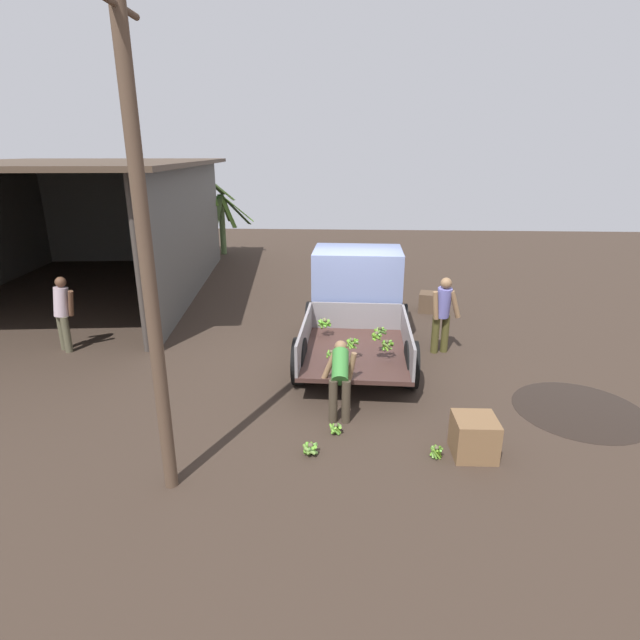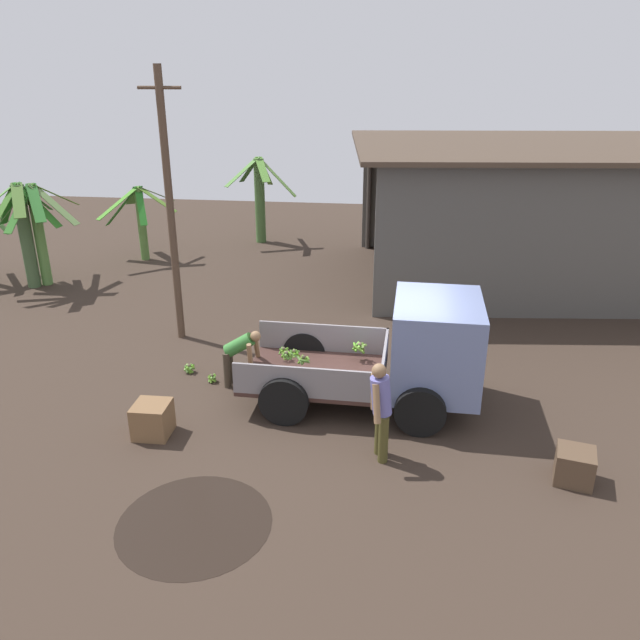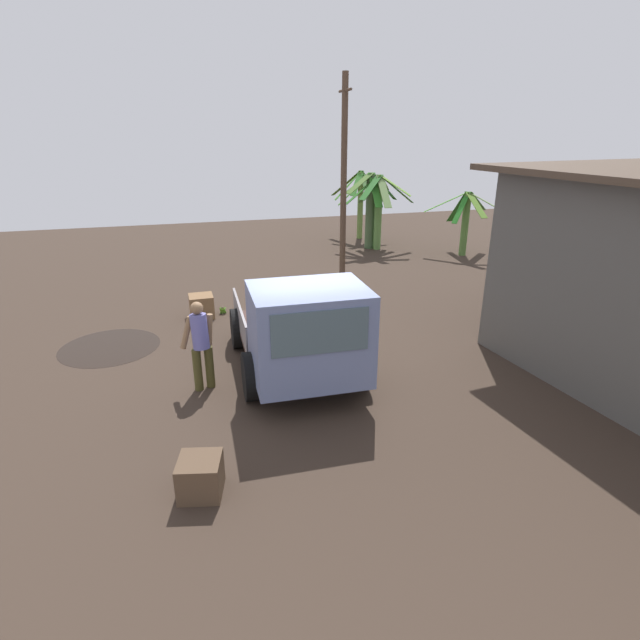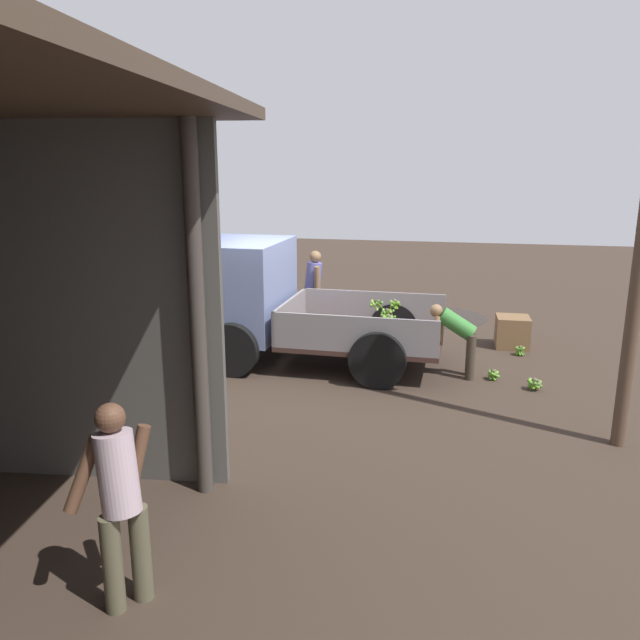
{
  "view_description": "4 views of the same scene",
  "coord_description": "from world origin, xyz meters",
  "px_view_note": "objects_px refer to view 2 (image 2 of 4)",
  "views": [
    {
      "loc": [
        -10.03,
        0.02,
        4.14
      ],
      "look_at": [
        -1.16,
        0.5,
        1.13
      ],
      "focal_mm": 28.0,
      "sensor_mm": 36.0,
      "label": 1
    },
    {
      "loc": [
        0.27,
        -10.58,
        5.85
      ],
      "look_at": [
        -1.12,
        0.18,
        1.44
      ],
      "focal_mm": 35.0,
      "sensor_mm": 36.0,
      "label": 2
    },
    {
      "loc": [
        8.69,
        -2.22,
        4.53
      ],
      "look_at": [
        0.18,
        0.2,
        1.14
      ],
      "focal_mm": 28.0,
      "sensor_mm": 36.0,
      "label": 3
    },
    {
      "loc": [
        -2.52,
        9.89,
        3.35
      ],
      "look_at": [
        -0.61,
        0.78,
        1.0
      ],
      "focal_mm": 35.0,
      "sensor_mm": 36.0,
      "label": 4
    }
  ],
  "objects_px": {
    "utility_pole": "(170,208)",
    "person_bystander_near_shed": "(381,260)",
    "person_foreground_visitor": "(380,407)",
    "banana_bunch_on_ground_2": "(189,368)",
    "banana_bunch_on_ground_1": "(212,378)",
    "wooden_crate_0": "(152,419)",
    "banana_bunch_on_ground_0": "(159,413)",
    "wooden_crate_1": "(574,466)",
    "cargo_truck": "(415,351)",
    "person_worker_loading": "(239,353)"
  },
  "relations": [
    {
      "from": "utility_pole",
      "to": "wooden_crate_0",
      "type": "bearing_deg",
      "value": -77.4
    },
    {
      "from": "cargo_truck",
      "to": "wooden_crate_0",
      "type": "xyz_separation_m",
      "value": [
        -4.4,
        -1.62,
        -0.81
      ]
    },
    {
      "from": "person_worker_loading",
      "to": "banana_bunch_on_ground_2",
      "type": "height_order",
      "value": "person_worker_loading"
    },
    {
      "from": "person_foreground_visitor",
      "to": "banana_bunch_on_ground_0",
      "type": "distance_m",
      "value": 4.11
    },
    {
      "from": "person_bystander_near_shed",
      "to": "banana_bunch_on_ground_1",
      "type": "bearing_deg",
      "value": -78.76
    },
    {
      "from": "utility_pole",
      "to": "banana_bunch_on_ground_0",
      "type": "height_order",
      "value": "utility_pole"
    },
    {
      "from": "utility_pole",
      "to": "person_bystander_near_shed",
      "type": "relative_size",
      "value": 3.61
    },
    {
      "from": "wooden_crate_0",
      "to": "wooden_crate_1",
      "type": "height_order",
      "value": "wooden_crate_0"
    },
    {
      "from": "utility_pole",
      "to": "wooden_crate_1",
      "type": "bearing_deg",
      "value": -30.28
    },
    {
      "from": "person_foreground_visitor",
      "to": "person_worker_loading",
      "type": "height_order",
      "value": "person_foreground_visitor"
    },
    {
      "from": "banana_bunch_on_ground_0",
      "to": "cargo_truck",
      "type": "bearing_deg",
      "value": 13.49
    },
    {
      "from": "cargo_truck",
      "to": "person_worker_loading",
      "type": "bearing_deg",
      "value": 176.12
    },
    {
      "from": "wooden_crate_0",
      "to": "person_bystander_near_shed",
      "type": "bearing_deg",
      "value": 65.74
    },
    {
      "from": "person_worker_loading",
      "to": "banana_bunch_on_ground_0",
      "type": "relative_size",
      "value": 5.97
    },
    {
      "from": "cargo_truck",
      "to": "wooden_crate_1",
      "type": "distance_m",
      "value": 3.26
    },
    {
      "from": "banana_bunch_on_ground_0",
      "to": "wooden_crate_1",
      "type": "height_order",
      "value": "wooden_crate_1"
    },
    {
      "from": "person_worker_loading",
      "to": "wooden_crate_0",
      "type": "distance_m",
      "value": 2.23
    },
    {
      "from": "person_worker_loading",
      "to": "banana_bunch_on_ground_0",
      "type": "height_order",
      "value": "person_worker_loading"
    },
    {
      "from": "banana_bunch_on_ground_2",
      "to": "person_foreground_visitor",
      "type": "bearing_deg",
      "value": -32.26
    },
    {
      "from": "person_worker_loading",
      "to": "banana_bunch_on_ground_0",
      "type": "xyz_separation_m",
      "value": [
        -1.14,
        -1.4,
        -0.61
      ]
    },
    {
      "from": "utility_pole",
      "to": "cargo_truck",
      "type": "bearing_deg",
      "value": -24.97
    },
    {
      "from": "person_bystander_near_shed",
      "to": "banana_bunch_on_ground_2",
      "type": "distance_m",
      "value": 6.74
    },
    {
      "from": "cargo_truck",
      "to": "utility_pole",
      "type": "height_order",
      "value": "utility_pole"
    },
    {
      "from": "banana_bunch_on_ground_0",
      "to": "banana_bunch_on_ground_2",
      "type": "distance_m",
      "value": 1.79
    },
    {
      "from": "utility_pole",
      "to": "banana_bunch_on_ground_0",
      "type": "relative_size",
      "value": 29.95
    },
    {
      "from": "wooden_crate_0",
      "to": "cargo_truck",
      "type": "bearing_deg",
      "value": 20.15
    },
    {
      "from": "person_worker_loading",
      "to": "person_bystander_near_shed",
      "type": "distance_m",
      "value": 6.49
    },
    {
      "from": "person_worker_loading",
      "to": "wooden_crate_1",
      "type": "bearing_deg",
      "value": -22.02
    },
    {
      "from": "banana_bunch_on_ground_2",
      "to": "wooden_crate_1",
      "type": "bearing_deg",
      "value": -21.56
    },
    {
      "from": "person_foreground_visitor",
      "to": "wooden_crate_1",
      "type": "xyz_separation_m",
      "value": [
        2.96,
        -0.23,
        -0.67
      ]
    },
    {
      "from": "banana_bunch_on_ground_0",
      "to": "person_bystander_near_shed",
      "type": "bearing_deg",
      "value": 63.55
    },
    {
      "from": "banana_bunch_on_ground_1",
      "to": "wooden_crate_1",
      "type": "distance_m",
      "value": 6.8
    },
    {
      "from": "person_worker_loading",
      "to": "banana_bunch_on_ground_0",
      "type": "bearing_deg",
      "value": -129.1
    },
    {
      "from": "utility_pole",
      "to": "person_worker_loading",
      "type": "height_order",
      "value": "utility_pole"
    },
    {
      "from": "person_bystander_near_shed",
      "to": "banana_bunch_on_ground_1",
      "type": "distance_m",
      "value": 6.75
    },
    {
      "from": "banana_bunch_on_ground_0",
      "to": "wooden_crate_0",
      "type": "bearing_deg",
      "value": -78.93
    },
    {
      "from": "person_bystander_near_shed",
      "to": "banana_bunch_on_ground_1",
      "type": "relative_size",
      "value": 8.0
    },
    {
      "from": "wooden_crate_0",
      "to": "wooden_crate_1",
      "type": "relative_size",
      "value": 1.07
    },
    {
      "from": "cargo_truck",
      "to": "person_foreground_visitor",
      "type": "relative_size",
      "value": 2.58
    },
    {
      "from": "person_foreground_visitor",
      "to": "banana_bunch_on_ground_2",
      "type": "xyz_separation_m",
      "value": [
        -3.99,
        2.52,
        -0.82
      ]
    },
    {
      "from": "person_worker_loading",
      "to": "wooden_crate_1",
      "type": "height_order",
      "value": "person_worker_loading"
    },
    {
      "from": "cargo_truck",
      "to": "person_bystander_near_shed",
      "type": "distance_m",
      "value": 6.35
    },
    {
      "from": "cargo_truck",
      "to": "utility_pole",
      "type": "bearing_deg",
      "value": 156.48
    },
    {
      "from": "person_bystander_near_shed",
      "to": "banana_bunch_on_ground_2",
      "type": "bearing_deg",
      "value": -84.62
    },
    {
      "from": "cargo_truck",
      "to": "banana_bunch_on_ground_1",
      "type": "xyz_separation_m",
      "value": [
        -3.96,
        0.36,
        -1.01
      ]
    },
    {
      "from": "banana_bunch_on_ground_0",
      "to": "person_foreground_visitor",
      "type": "bearing_deg",
      "value": -10.41
    },
    {
      "from": "cargo_truck",
      "to": "banana_bunch_on_ground_2",
      "type": "height_order",
      "value": "cargo_truck"
    },
    {
      "from": "banana_bunch_on_ground_1",
      "to": "wooden_crate_0",
      "type": "relative_size",
      "value": 0.34
    },
    {
      "from": "banana_bunch_on_ground_2",
      "to": "wooden_crate_1",
      "type": "distance_m",
      "value": 7.48
    },
    {
      "from": "banana_bunch_on_ground_1",
      "to": "banana_bunch_on_ground_0",
      "type": "bearing_deg",
      "value": -110.93
    }
  ]
}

